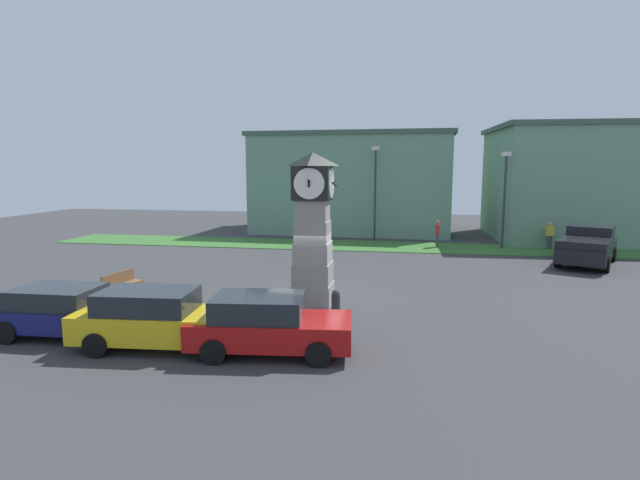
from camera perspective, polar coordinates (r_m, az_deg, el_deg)
ground_plane at (r=18.29m, az=-1.27°, el=-6.85°), size 69.90×69.90×0.00m
clock_tower at (r=17.27m, az=-0.83°, el=1.14°), size 1.64×1.65×5.29m
bollard_near_tower at (r=15.15m, az=1.82°, el=-7.76°), size 0.27×0.27×1.16m
bollard_mid_row at (r=14.53m, az=-2.68°, el=-8.77°), size 0.22×0.22×1.01m
car_navy_sedan at (r=16.07m, az=-27.09°, el=-7.23°), size 4.21×2.01×1.42m
car_near_tower at (r=14.09m, az=-18.10°, el=-8.54°), size 4.56×2.11×1.57m
car_by_building at (r=13.11m, az=-6.04°, el=-9.54°), size 4.31×2.22×1.52m
pickup_truck at (r=28.06m, az=28.26°, el=-0.57°), size 4.26×5.92×1.85m
bench at (r=20.06m, az=-21.72°, el=-4.54°), size 0.86×1.68×0.90m
pedestrian_near_bench at (r=32.09m, az=24.78°, el=0.64°), size 0.45×0.34×1.62m
pedestrian_crossing_lot at (r=30.63m, az=13.27°, el=0.86°), size 0.25×0.41×1.63m
street_lamp_near_road at (r=31.16m, az=20.35°, el=5.09°), size 0.50×0.24×5.66m
street_lamp_far_side at (r=33.02m, az=6.32°, el=6.13°), size 0.50×0.24×6.13m
warehouse_blue_far at (r=38.12m, az=3.87°, el=6.58°), size 14.82×9.15×7.27m
storefront_low_left at (r=38.53m, az=30.90°, el=5.63°), size 16.52×10.14×7.51m
grass_verge_far at (r=30.53m, az=7.72°, el=-0.74°), size 41.94×4.08×0.04m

